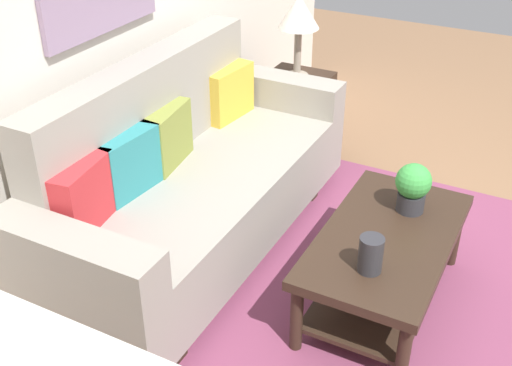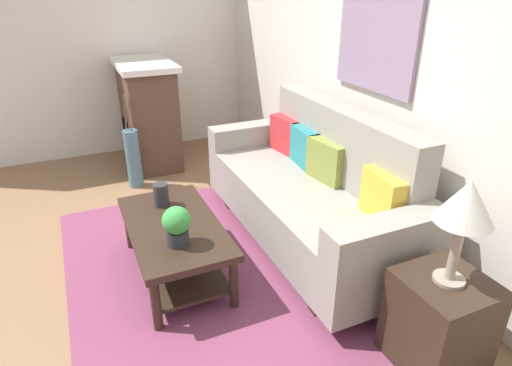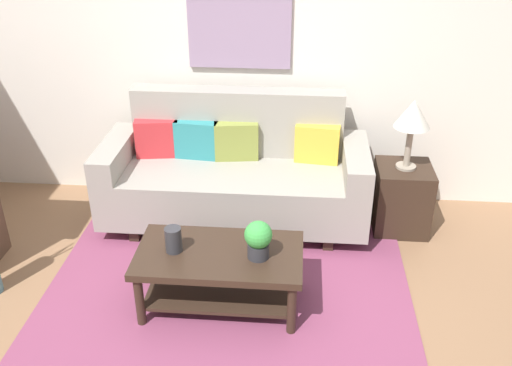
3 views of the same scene
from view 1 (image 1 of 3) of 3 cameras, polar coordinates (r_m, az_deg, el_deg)
ground_plane at (r=3.40m, az=16.51°, el=-11.60°), size 9.60×9.60×0.00m
area_rug at (r=3.47m, az=8.44°, el=-9.27°), size 2.58×1.84×0.01m
couch at (r=3.52m, az=-5.88°, el=0.08°), size 2.16×0.84×1.08m
throw_pillow_crimson at (r=3.02m, az=-15.00°, el=-1.07°), size 0.37×0.17×0.32m
throw_pillow_teal at (r=3.23m, az=-11.19°, el=1.71°), size 0.37×0.15×0.32m
throw_pillow_olive at (r=3.46m, az=-7.86°, el=4.12°), size 0.37×0.17×0.32m
throw_pillow_mustard at (r=3.97m, az=-2.39°, el=8.02°), size 0.37×0.16×0.32m
coffee_table at (r=3.22m, az=11.42°, el=-6.19°), size 1.10×0.60×0.43m
tabletop_vase at (r=2.87m, az=10.17°, el=-6.27°), size 0.11×0.11×0.17m
potted_plant_tabletop at (r=3.29m, az=13.79°, el=-0.29°), size 0.18×0.18×0.26m
side_table at (r=4.66m, az=3.53°, el=6.22°), size 0.44×0.44×0.56m
table_lamp at (r=4.41m, az=3.84°, el=14.67°), size 0.28×0.28×0.57m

